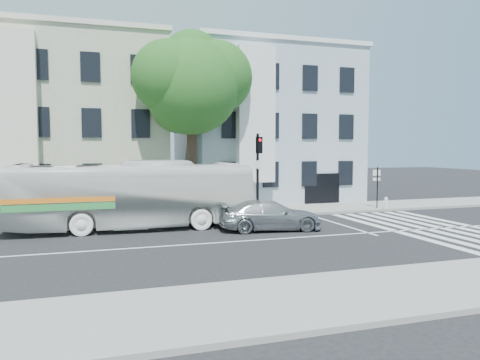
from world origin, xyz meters
name	(u,v)px	position (x,y,z in m)	size (l,w,h in m)	color
ground	(235,242)	(0.00, 0.00, 0.00)	(120.00, 120.00, 0.00)	black
sidewalk_far	(194,214)	(0.00, 8.00, 0.07)	(80.00, 4.00, 0.15)	gray
sidewalk_near	(328,298)	(0.00, -8.00, 0.07)	(80.00, 4.00, 0.15)	gray
building_left	(69,125)	(-7.00, 15.00, 5.50)	(12.00, 10.00, 11.00)	#9FA489
building_right	(263,128)	(7.00, 15.00, 5.50)	(12.00, 10.00, 11.00)	#A3B8C2
street_tree	(191,82)	(0.06, 8.74, 7.83)	(7.30, 5.90, 11.10)	#2D2116
bus	(132,195)	(-3.84, 4.48, 1.67)	(11.98, 2.80, 3.34)	white
sedan	(270,215)	(2.45, 2.12, 0.72)	(4.94, 2.01, 1.43)	#A4A7AB
hedge	(153,213)	(-2.62, 6.30, 0.50)	(8.50, 0.84, 0.70)	#24601F
traffic_signal	(258,162)	(3.69, 7.18, 3.10)	(0.49, 0.55, 4.80)	black
fire_hydrant	(386,203)	(11.95, 6.30, 0.52)	(0.41, 0.25, 0.72)	silver
far_sign_pole	(377,182)	(11.55, 6.72, 1.78)	(0.45, 0.25, 2.59)	black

